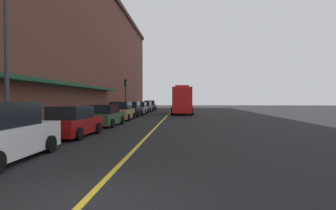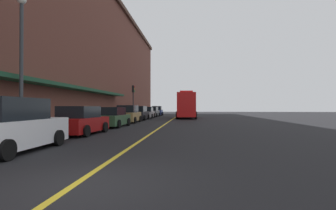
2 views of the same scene
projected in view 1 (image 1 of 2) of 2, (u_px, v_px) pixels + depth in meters
ground_plane at (166, 117)px, 29.77m from camera, size 112.00×112.00×0.00m
sidewalk_left at (112, 116)px, 30.12m from camera, size 2.40×70.00×0.15m
lane_center_stripe at (166, 117)px, 29.77m from camera, size 0.16×70.00×0.01m
brick_building_left at (42, 44)px, 29.37m from camera, size 13.89×64.00×16.10m
parked_car_1 at (72, 122)px, 14.11m from camera, size 2.18×4.23×1.62m
parked_car_2 at (105, 116)px, 19.72m from camera, size 2.13×4.34×1.57m
parked_car_3 at (121, 111)px, 25.20m from camera, size 2.12×4.21×1.76m
parked_car_4 at (132, 109)px, 30.59m from camera, size 2.07×4.67×1.70m
parked_car_5 at (140, 108)px, 36.17m from camera, size 2.13×4.66×1.55m
parked_car_6 at (146, 107)px, 41.71m from camera, size 2.06×4.45×1.63m
parked_car_7 at (150, 106)px, 47.25m from camera, size 2.18×4.40×1.76m
fire_truck at (182, 101)px, 36.00m from camera, size 2.89×9.42×3.71m
parking_meter_0 at (101, 110)px, 23.63m from camera, size 0.14×0.18×1.33m
parking_meter_1 at (75, 113)px, 17.90m from camera, size 0.14×0.18×1.33m
parking_meter_2 at (143, 104)px, 48.43m from camera, size 0.14×0.18×1.33m
parking_meter_3 at (135, 105)px, 39.68m from camera, size 0.14×0.18×1.33m
street_lamp_left at (6, 45)px, 11.82m from camera, size 0.44×0.44×6.94m
traffic_light_near at (126, 90)px, 33.20m from camera, size 0.38×0.36×4.30m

